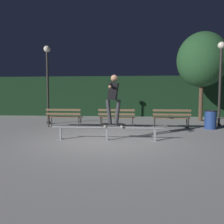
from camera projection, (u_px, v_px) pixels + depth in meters
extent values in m
plane|color=#ADAAA8|center=(107.00, 140.00, 6.89)|extent=(90.00, 90.00, 0.00)
cube|color=black|center=(119.00, 96.00, 15.48)|extent=(24.00, 1.20, 2.78)
cylinder|color=gray|center=(107.00, 128.00, 6.91)|extent=(3.58, 0.06, 0.06)
cube|color=gray|center=(61.00, 134.00, 7.04)|extent=(0.06, 0.06, 0.37)
cube|color=gray|center=(61.00, 139.00, 7.06)|extent=(0.18, 0.18, 0.01)
cube|color=gray|center=(107.00, 134.00, 6.92)|extent=(0.06, 0.06, 0.37)
cube|color=gray|center=(107.00, 140.00, 6.94)|extent=(0.18, 0.18, 0.01)
cube|color=gray|center=(155.00, 135.00, 6.80)|extent=(0.06, 0.06, 0.37)
cube|color=gray|center=(155.00, 141.00, 6.82)|extent=(0.18, 0.18, 0.01)
cube|color=black|center=(113.00, 124.00, 6.88)|extent=(0.79, 0.25, 0.02)
cube|color=black|center=(113.00, 124.00, 6.88)|extent=(0.78, 0.24, 0.00)
cube|color=#9E9EA3|center=(121.00, 125.00, 6.85)|extent=(0.06, 0.17, 0.02)
cube|color=#9E9EA3|center=(105.00, 125.00, 6.92)|extent=(0.06, 0.17, 0.02)
cylinder|color=beige|center=(121.00, 127.00, 6.77)|extent=(0.05, 0.03, 0.05)
cylinder|color=beige|center=(122.00, 126.00, 6.93)|extent=(0.05, 0.03, 0.05)
cylinder|color=beige|center=(105.00, 126.00, 6.85)|extent=(0.05, 0.03, 0.05)
cylinder|color=beige|center=(105.00, 126.00, 7.01)|extent=(0.05, 0.03, 0.05)
cube|color=black|center=(119.00, 124.00, 6.86)|extent=(0.27, 0.12, 0.03)
cube|color=black|center=(108.00, 124.00, 6.91)|extent=(0.27, 0.12, 0.03)
cylinder|color=#333338|center=(118.00, 112.00, 6.83)|extent=(0.21, 0.14, 0.79)
cylinder|color=#333338|center=(109.00, 112.00, 6.87)|extent=(0.21, 0.14, 0.79)
cube|color=black|center=(113.00, 91.00, 6.80)|extent=(0.36, 0.38, 0.57)
cylinder|color=black|center=(111.00, 85.00, 6.42)|extent=(0.12, 0.61, 0.21)
cylinder|color=black|center=(115.00, 87.00, 7.17)|extent=(0.12, 0.61, 0.21)
sphere|color=#A37556|center=(110.00, 87.00, 6.14)|extent=(0.09, 0.09, 0.09)
sphere|color=#A37556|center=(116.00, 88.00, 7.45)|extent=(0.09, 0.09, 0.09)
sphere|color=#A37556|center=(114.00, 78.00, 6.77)|extent=(0.21, 0.21, 0.21)
cube|color=#282623|center=(81.00, 122.00, 9.92)|extent=(0.04, 0.04, 0.44)
cube|color=#282623|center=(79.00, 123.00, 9.60)|extent=(0.04, 0.04, 0.44)
cube|color=#282623|center=(79.00, 113.00, 9.53)|extent=(0.04, 0.04, 0.44)
cube|color=#282623|center=(52.00, 122.00, 10.10)|extent=(0.04, 0.04, 0.44)
cube|color=#282623|center=(49.00, 122.00, 9.78)|extent=(0.04, 0.04, 0.44)
cube|color=#282623|center=(48.00, 113.00, 9.71)|extent=(0.04, 0.04, 0.44)
cube|color=brown|center=(66.00, 117.00, 9.97)|extent=(1.60, 0.17, 0.04)
cube|color=brown|center=(65.00, 117.00, 9.83)|extent=(1.60, 0.17, 0.04)
cube|color=brown|center=(64.00, 117.00, 9.69)|extent=(1.60, 0.17, 0.04)
cube|color=brown|center=(63.00, 114.00, 9.61)|extent=(1.60, 0.11, 0.09)
cube|color=brown|center=(63.00, 110.00, 9.60)|extent=(1.60, 0.11, 0.09)
cube|color=#282623|center=(133.00, 123.00, 9.73)|extent=(0.04, 0.04, 0.44)
cube|color=#282623|center=(132.00, 123.00, 9.41)|extent=(0.04, 0.04, 0.44)
cube|color=#282623|center=(133.00, 113.00, 9.34)|extent=(0.04, 0.04, 0.44)
cube|color=#282623|center=(102.00, 122.00, 9.91)|extent=(0.04, 0.04, 0.44)
cube|color=#282623|center=(101.00, 123.00, 9.59)|extent=(0.04, 0.04, 0.44)
cube|color=#282623|center=(101.00, 113.00, 9.52)|extent=(0.04, 0.04, 0.44)
cube|color=brown|center=(117.00, 117.00, 9.78)|extent=(1.60, 0.17, 0.04)
cube|color=brown|center=(117.00, 117.00, 9.64)|extent=(1.60, 0.17, 0.04)
cube|color=brown|center=(117.00, 118.00, 9.50)|extent=(1.60, 0.17, 0.04)
cube|color=brown|center=(116.00, 114.00, 9.42)|extent=(1.60, 0.11, 0.09)
cube|color=brown|center=(116.00, 110.00, 9.41)|extent=(1.60, 0.11, 0.09)
cube|color=#282623|center=(187.00, 123.00, 9.54)|extent=(0.04, 0.04, 0.44)
cube|color=#282623|center=(188.00, 124.00, 9.22)|extent=(0.04, 0.04, 0.44)
cube|color=#282623|center=(189.00, 114.00, 9.15)|extent=(0.04, 0.04, 0.44)
cube|color=#282623|center=(154.00, 123.00, 9.72)|extent=(0.04, 0.04, 0.44)
cube|color=#282623|center=(155.00, 123.00, 9.40)|extent=(0.04, 0.04, 0.44)
cube|color=#282623|center=(155.00, 113.00, 9.33)|extent=(0.04, 0.04, 0.44)
cube|color=brown|center=(170.00, 118.00, 9.59)|extent=(1.60, 0.17, 0.04)
cube|color=brown|center=(171.00, 118.00, 9.45)|extent=(1.60, 0.17, 0.04)
cube|color=brown|center=(171.00, 118.00, 9.32)|extent=(1.60, 0.17, 0.04)
cube|color=brown|center=(172.00, 115.00, 9.23)|extent=(1.60, 0.11, 0.09)
cube|color=brown|center=(172.00, 110.00, 9.22)|extent=(1.60, 0.11, 0.09)
cylinder|color=#4C3828|center=(201.00, 101.00, 12.21)|extent=(0.22, 0.22, 2.27)
ellipsoid|color=#234C28|center=(202.00, 60.00, 12.03)|extent=(2.75, 2.75, 3.02)
cylinder|color=#282623|center=(48.00, 88.00, 10.82)|extent=(0.11, 0.11, 3.60)
sphere|color=#F2EACC|center=(47.00, 49.00, 10.68)|extent=(0.32, 0.32, 0.32)
cylinder|color=#282623|center=(49.00, 123.00, 10.95)|extent=(0.20, 0.20, 0.12)
cylinder|color=#282623|center=(220.00, 88.00, 10.03)|extent=(0.11, 0.11, 3.60)
sphere|color=#F2EACC|center=(221.00, 45.00, 9.88)|extent=(0.32, 0.32, 0.32)
cylinder|color=#282623|center=(218.00, 125.00, 10.16)|extent=(0.20, 0.20, 0.12)
cylinder|color=navy|center=(210.00, 120.00, 9.26)|extent=(0.48, 0.48, 0.78)
torus|color=black|center=(211.00, 111.00, 9.23)|extent=(0.52, 0.52, 0.04)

